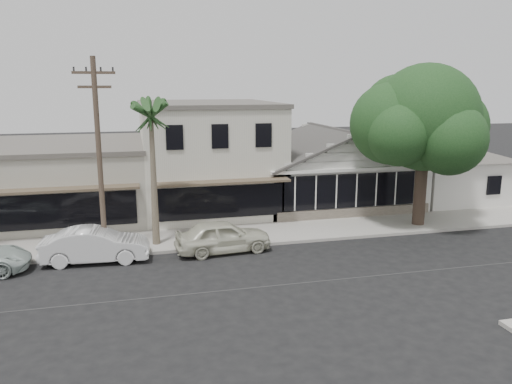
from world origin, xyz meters
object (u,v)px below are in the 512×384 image
object	(u,v)px
utility_pole	(99,154)
shade_tree	(421,121)
car_1	(95,245)
car_0	(223,236)

from	to	relation	value
utility_pole	shade_tree	world-z (taller)	utility_pole
shade_tree	car_1	bearing A→B (deg)	-173.70
car_0	car_1	bearing A→B (deg)	84.50
car_0	car_1	size ratio (longest dim) A/B	0.96
car_0	utility_pole	bearing A→B (deg)	78.04
utility_pole	car_0	bearing A→B (deg)	-6.90
utility_pole	car_1	xyz separation A→B (m)	(-0.38, -0.61, -4.02)
car_0	shade_tree	bearing A→B (deg)	-85.37
car_1	car_0	bearing A→B (deg)	-87.04
utility_pole	car_1	size ratio (longest dim) A/B	1.92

